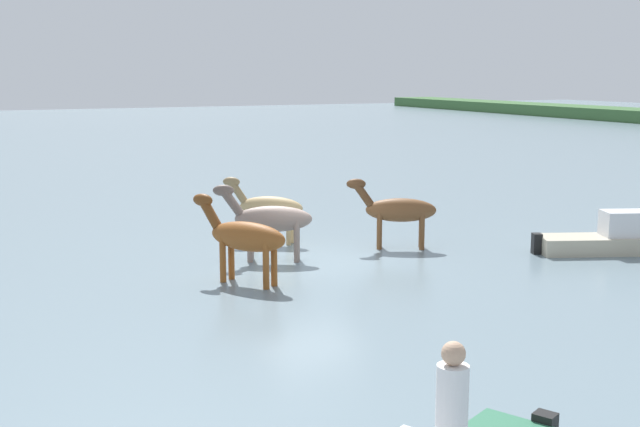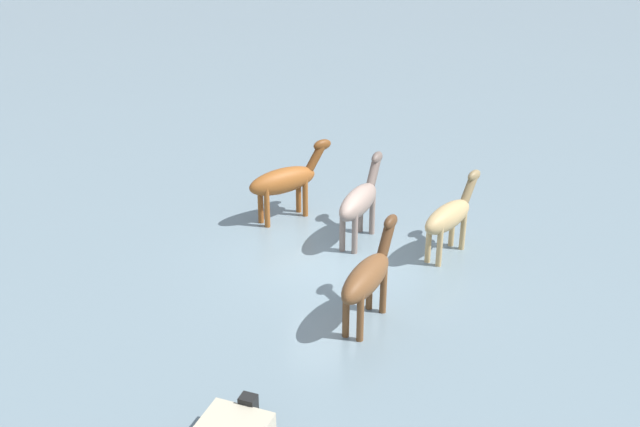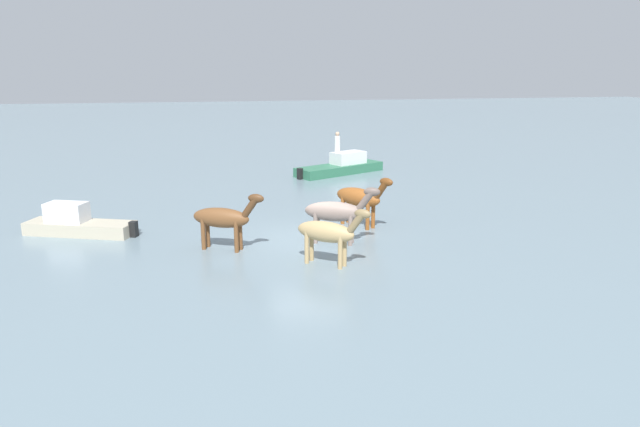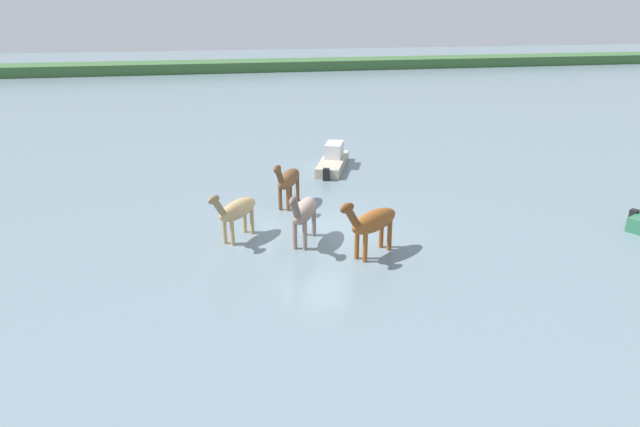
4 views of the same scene
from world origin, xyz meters
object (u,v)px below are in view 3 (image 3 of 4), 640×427
object	(u,v)px
horse_gray_outer	(360,198)
boat_skiff_near	(78,226)
boat_dinghy_port	(341,168)
horse_lead	(328,232)
horse_rear_stallion	(337,212)
person_helmsman_aft	(337,143)
horse_mid_herd	(224,218)

from	to	relation	value
horse_gray_outer	boat_skiff_near	bearing A→B (deg)	-130.95
boat_dinghy_port	boat_skiff_near	distance (m)	16.15
horse_lead	boat_dinghy_port	xyz separation A→B (m)	(15.37, -4.52, -0.73)
horse_rear_stallion	person_helmsman_aft	world-z (taller)	person_helmsman_aft
horse_rear_stallion	horse_gray_outer	xyz separation A→B (m)	(1.91, -1.42, 0.01)
horse_mid_herd	boat_skiff_near	distance (m)	6.02
horse_rear_stallion	person_helmsman_aft	distance (m)	13.84
horse_mid_herd	horse_lead	world-z (taller)	horse_mid_herd
horse_gray_outer	horse_lead	size ratio (longest dim) A/B	1.15
horse_mid_herd	horse_lead	xyz separation A→B (m)	(-2.27, -3.02, -0.04)
horse_lead	horse_gray_outer	bearing A→B (deg)	101.58
boat_dinghy_port	person_helmsman_aft	xyz separation A→B (m)	(0.15, 0.20, 1.44)
horse_mid_herd	boat_dinghy_port	xyz separation A→B (m)	(13.10, -7.54, -0.77)
horse_mid_herd	horse_lead	distance (m)	3.78
horse_lead	horse_mid_herd	bearing A→B (deg)	-176.45
horse_mid_herd	person_helmsman_aft	size ratio (longest dim) A/B	2.04
horse_lead	boat_dinghy_port	size ratio (longest dim) A/B	0.37
horse_gray_outer	boat_dinghy_port	distance (m)	11.57
boat_skiff_near	horse_rear_stallion	bearing A→B (deg)	-177.65
person_helmsman_aft	horse_rear_stallion	bearing A→B (deg)	165.32
horse_mid_herd	boat_skiff_near	bearing A→B (deg)	177.55
horse_rear_stallion	horse_gray_outer	bearing A→B (deg)	79.25
boat_dinghy_port	horse_gray_outer	bearing A→B (deg)	-127.31
horse_mid_herd	horse_rear_stallion	bearing A→B (deg)	26.78
person_helmsman_aft	horse_gray_outer	bearing A→B (deg)	169.68
horse_gray_outer	person_helmsman_aft	world-z (taller)	person_helmsman_aft
person_helmsman_aft	boat_skiff_near	bearing A→B (deg)	129.25
horse_lead	boat_dinghy_port	world-z (taller)	horse_lead
horse_mid_herd	horse_gray_outer	size ratio (longest dim) A/B	1.00
boat_skiff_near	horse_lead	bearing A→B (deg)	168.69
horse_lead	person_helmsman_aft	bearing A→B (deg)	114.87
boat_dinghy_port	boat_skiff_near	xyz separation A→B (m)	(-10.03, 12.66, -0.02)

